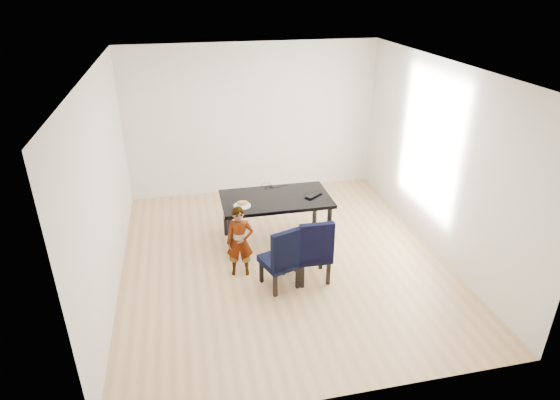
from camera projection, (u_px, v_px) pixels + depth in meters
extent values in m
cube|color=tan|center=(283.00, 259.00, 6.74)|extent=(4.50, 5.00, 0.01)
cube|color=white|center=(284.00, 67.00, 5.57)|extent=(4.50, 5.00, 0.01)
cube|color=silver|center=(253.00, 120.00, 8.36)|extent=(4.50, 0.01, 2.70)
cube|color=silver|center=(348.00, 283.00, 3.95)|extent=(4.50, 0.01, 2.70)
cube|color=silver|center=(104.00, 187.00, 5.72)|extent=(0.01, 5.00, 2.70)
cube|color=white|center=(439.00, 159.00, 6.59)|extent=(0.01, 5.00, 2.70)
cube|color=black|center=(276.00, 220.00, 7.02)|extent=(1.60, 0.90, 0.75)
cube|color=black|center=(279.00, 256.00, 5.99)|extent=(0.55, 0.56, 0.89)
cube|color=black|center=(312.00, 248.00, 6.13)|extent=(0.45, 0.47, 0.92)
imported|color=#F15914|center=(240.00, 242.00, 6.21)|extent=(0.40, 0.30, 1.00)
cylinder|color=silver|center=(242.00, 206.00, 6.60)|extent=(0.29, 0.29, 0.01)
ellipsoid|color=#B48040|center=(242.00, 203.00, 6.59)|extent=(0.17, 0.09, 0.07)
imported|color=black|center=(311.00, 193.00, 6.95)|extent=(0.38, 0.36, 0.03)
torus|color=black|center=(269.00, 188.00, 7.16)|extent=(0.16, 0.16, 0.01)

